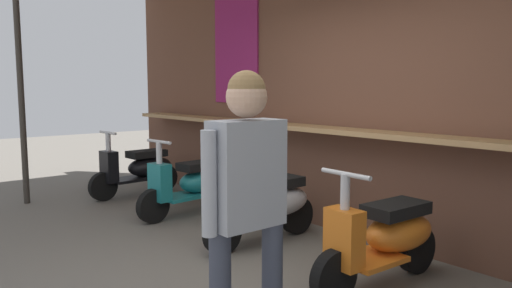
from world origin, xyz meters
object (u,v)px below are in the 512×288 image
Objects in this scene: scooter_silver at (268,204)px; scooter_orange at (386,237)px; scooter_black at (140,169)px; shopper_browsing at (247,189)px; scooter_teal at (193,183)px.

scooter_orange is at bearing 89.47° from scooter_silver.
scooter_orange is at bearing 87.14° from scooter_black.
scooter_orange is at bearing -82.95° from shopper_browsing.
scooter_teal is 1.00× the size of scooter_orange.
scooter_black is 1.00× the size of scooter_silver.
scooter_silver is (1.42, 0.00, 0.00)m from scooter_teal.
scooter_black is at bearing -90.52° from scooter_silver.
shopper_browsing is at bearing 45.03° from scooter_silver.
scooter_silver and scooter_orange have the same top height.
scooter_silver is at bearing -86.70° from scooter_orange.
scooter_black is 1.44m from scooter_teal.
shopper_browsing is (1.60, -1.57, 0.63)m from scooter_silver.
scooter_teal is 1.00× the size of scooter_silver.
scooter_black is at bearing -86.70° from scooter_orange.
shopper_browsing is at bearing 57.99° from scooter_teal.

